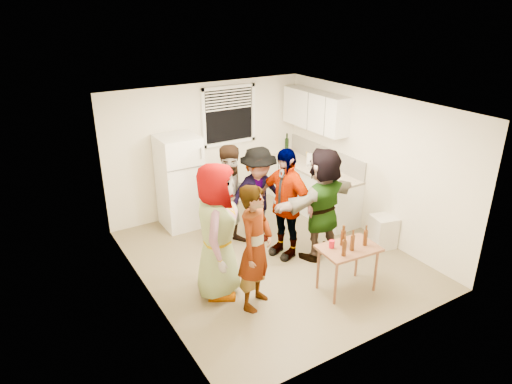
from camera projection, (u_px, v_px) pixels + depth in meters
room at (271, 258)px, 7.40m from camera, size 4.00×4.50×2.50m
window at (229, 115)px, 8.64m from camera, size 1.12×0.10×1.06m
refrigerator at (180, 182)px, 8.19m from camera, size 0.70×0.70×1.70m
counter_lower at (312, 190)px, 8.95m from camera, size 0.60×2.20×0.86m
countertop at (313, 168)px, 8.78m from camera, size 0.64×2.22×0.04m
backsplash at (325, 156)px, 8.84m from camera, size 0.03×2.20×0.36m
upper_cabinets at (315, 110)px, 8.58m from camera, size 0.34×1.60×0.70m
kettle at (315, 169)px, 8.66m from camera, size 0.29×0.27×0.20m
paper_towel at (309, 166)px, 8.84m from camera, size 0.12×0.12×0.25m
wine_bottle at (287, 153)px, 9.56m from camera, size 0.08×0.08×0.32m
beer_bottle_counter at (329, 177)px, 8.26m from camera, size 0.06×0.06×0.23m
blue_cup at (329, 177)px, 8.27m from camera, size 0.08×0.08×0.11m
picture_frame at (309, 156)px, 9.18m from camera, size 0.02×0.17×0.14m
trash_bin at (383, 233)px, 7.69m from camera, size 0.45×0.45×0.54m
serving_table at (345, 289)px, 6.61m from camera, size 0.86×0.61×0.70m
beer_bottle_table at (343, 244)px, 6.44m from camera, size 0.06×0.06×0.21m
red_cup at (331, 247)px, 6.34m from camera, size 0.08×0.08×0.11m
guest_grey at (219, 291)px, 6.56m from camera, size 2.16×1.87×0.62m
guest_stripe at (255, 303)px, 6.30m from camera, size 1.52×1.82×0.42m
guest_back_left at (234, 244)px, 7.85m from camera, size 1.01×1.83×0.67m
guest_back_right at (258, 241)px, 7.94m from camera, size 1.25×1.79×0.63m
guest_black at (284, 253)px, 7.54m from camera, size 2.03×1.48×0.44m
guest_orange at (319, 254)px, 7.52m from camera, size 1.97×2.08×0.54m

